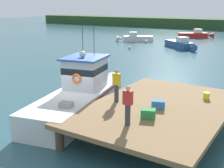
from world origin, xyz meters
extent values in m
plane|color=#2D5660|center=(0.00, 0.00, 0.00)|extent=(200.00, 200.00, 0.00)
cylinder|color=#4C3D2D|center=(2.20, -4.10, 0.50)|extent=(0.36, 0.36, 1.00)
cylinder|color=#4C3D2D|center=(2.20, 4.10, 0.50)|extent=(0.36, 0.36, 1.00)
cube|color=olive|center=(4.80, 0.00, 1.10)|extent=(6.00, 9.00, 0.20)
cube|color=silver|center=(0.20, -0.50, 0.55)|extent=(4.24, 8.36, 1.10)
cone|color=silver|center=(-0.90, 4.27, 0.55)|extent=(1.48, 2.00, 1.10)
cube|color=#A31919|center=(0.20, -0.50, 1.00)|extent=(4.22, 8.21, 0.12)
cube|color=silver|center=(0.20, -0.50, 1.16)|extent=(4.27, 8.37, 0.12)
cube|color=silver|center=(-0.07, 0.67, 2.00)|extent=(2.35, 2.57, 1.80)
cube|color=black|center=(-0.07, 0.67, 2.31)|extent=(2.37, 2.59, 0.36)
cube|color=#2D56A8|center=(-0.07, 0.67, 2.95)|extent=(2.65, 2.92, 0.10)
sphere|color=white|center=(0.00, 0.37, 3.18)|extent=(0.36, 0.36, 0.36)
cylinder|color=black|center=(-0.52, 1.07, 3.90)|extent=(0.03, 0.03, 1.80)
cylinder|color=black|center=(0.16, 1.23, 3.90)|extent=(0.03, 0.03, 1.80)
cube|color=#939399|center=(1.23, -2.52, 1.28)|extent=(0.68, 0.56, 0.36)
torus|color=orange|center=(0.44, -3.32, 1.16)|extent=(0.67, 0.67, 0.12)
torus|color=#EA5119|center=(0.19, -0.45, 2.00)|extent=(0.55, 0.22, 0.54)
cube|color=#3370B2|center=(4.88, -0.34, 1.39)|extent=(0.72, 0.62, 0.38)
cube|color=#2D8442|center=(5.02, -1.69, 1.40)|extent=(0.72, 0.62, 0.40)
cylinder|color=yellow|center=(6.39, 2.23, 1.37)|extent=(0.32, 0.32, 0.34)
cylinder|color=#383842|center=(2.75, -0.53, 1.63)|extent=(0.22, 0.22, 0.86)
cube|color=gold|center=(2.75, -0.53, 2.34)|extent=(0.36, 0.22, 0.56)
sphere|color=tan|center=(2.75, -0.53, 2.73)|extent=(0.20, 0.20, 0.20)
cylinder|color=#383842|center=(4.64, -2.78, 1.63)|extent=(0.22, 0.22, 0.86)
cube|color=red|center=(4.64, -2.78, 2.34)|extent=(0.36, 0.22, 0.56)
sphere|color=beige|center=(4.64, -2.78, 2.73)|extent=(0.20, 0.20, 0.20)
cube|color=silver|center=(-12.09, 30.41, 0.43)|extent=(4.81, 3.67, 0.85)
cone|color=silver|center=(-14.62, 28.92, 0.43)|extent=(1.45, 1.33, 0.85)
cube|color=silver|center=(-12.80, 29.99, 1.18)|extent=(1.62, 1.63, 0.64)
cube|color=red|center=(-6.18, 40.22, 0.45)|extent=(4.98, 4.09, 0.90)
cone|color=red|center=(-3.62, 41.96, 0.45)|extent=(1.53, 1.44, 0.90)
cube|color=silver|center=(-5.46, 40.71, 1.24)|extent=(1.73, 1.74, 0.68)
cube|color=#285184|center=(-3.95, 26.80, 0.45)|extent=(4.89, 4.36, 0.91)
cone|color=#285184|center=(-1.51, 24.85, 0.45)|extent=(1.54, 1.49, 0.91)
cube|color=silver|center=(-3.26, 26.25, 1.25)|extent=(1.77, 1.77, 0.68)
sphere|color=silver|center=(-9.14, 22.19, 0.19)|extent=(0.38, 0.38, 0.38)
sphere|color=silver|center=(-8.42, 15.67, 0.17)|extent=(0.34, 0.34, 0.34)
sphere|color=silver|center=(-10.08, 29.28, 0.25)|extent=(0.49, 0.49, 0.49)
camera|label=1|loc=(9.91, -12.24, 5.84)|focal=47.02mm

